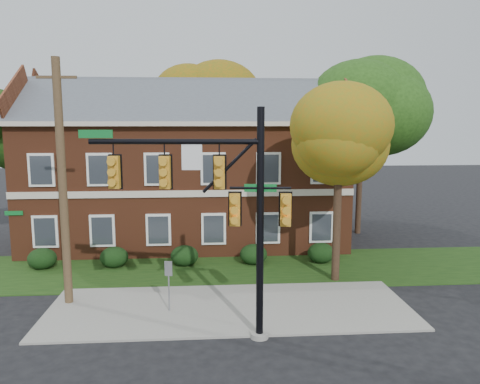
{
  "coord_description": "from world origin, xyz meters",
  "views": [
    {
      "loc": [
        -0.85,
        -16.28,
        7.2
      ],
      "look_at": [
        0.54,
        3.0,
        4.3
      ],
      "focal_mm": 35.0,
      "sensor_mm": 36.0,
      "label": 1
    }
  ],
  "objects": [
    {
      "name": "tree_far_rear",
      "position": [
        -0.66,
        19.79,
        8.84
      ],
      "size": [
        6.84,
        6.46,
        11.52
      ],
      "color": "black",
      "rests_on": "ground"
    },
    {
      "name": "traffic_signal",
      "position": [
        -0.5,
        -1.36,
        4.77
      ],
      "size": [
        6.87,
        0.96,
        7.68
      ],
      "rotation": [
        0.0,
        0.0,
        -0.1
      ],
      "color": "gray",
      "rests_on": "ground"
    },
    {
      "name": "tree_near_right",
      "position": [
        5.22,
        3.87,
        6.67
      ],
      "size": [
        4.5,
        4.25,
        8.58
      ],
      "color": "black",
      "rests_on": "ground"
    },
    {
      "name": "sidewalk",
      "position": [
        0.0,
        1.0,
        0.04
      ],
      "size": [
        14.0,
        5.0,
        0.08
      ],
      "primitive_type": "cube",
      "color": "gray",
      "rests_on": "ground"
    },
    {
      "name": "ground",
      "position": [
        0.0,
        0.0,
        0.0
      ],
      "size": [
        120.0,
        120.0,
        0.0
      ],
      "primitive_type": "plane",
      "color": "black",
      "rests_on": "ground"
    },
    {
      "name": "grass_strip",
      "position": [
        0.0,
        6.0,
        0.02
      ],
      "size": [
        30.0,
        6.0,
        0.04
      ],
      "primitive_type": "cube",
      "color": "#193811",
      "rests_on": "ground"
    },
    {
      "name": "hedge_far_right",
      "position": [
        5.0,
        6.7,
        0.53
      ],
      "size": [
        1.4,
        1.26,
        1.05
      ],
      "primitive_type": "ellipsoid",
      "color": "black",
      "rests_on": "ground"
    },
    {
      "name": "sign_post",
      "position": [
        -2.32,
        0.84,
        1.37
      ],
      "size": [
        0.29,
        0.1,
        2.02
      ],
      "rotation": [
        0.0,
        0.0,
        -0.24
      ],
      "color": "slate",
      "rests_on": "ground"
    },
    {
      "name": "hedge_far_left",
      "position": [
        -9.0,
        6.7,
        0.53
      ],
      "size": [
        1.4,
        1.26,
        1.05
      ],
      "primitive_type": "ellipsoid",
      "color": "black",
      "rests_on": "ground"
    },
    {
      "name": "hedge_center",
      "position": [
        -2.0,
        6.7,
        0.53
      ],
      "size": [
        1.4,
        1.26,
        1.05
      ],
      "primitive_type": "ellipsoid",
      "color": "black",
      "rests_on": "ground"
    },
    {
      "name": "hedge_right",
      "position": [
        1.5,
        6.7,
        0.53
      ],
      "size": [
        1.4,
        1.26,
        1.05
      ],
      "primitive_type": "ellipsoid",
      "color": "black",
      "rests_on": "ground"
    },
    {
      "name": "tree_right_rear",
      "position": [
        9.31,
        12.81,
        8.12
      ],
      "size": [
        6.3,
        5.95,
        10.62
      ],
      "color": "black",
      "rests_on": "ground"
    },
    {
      "name": "hedge_left",
      "position": [
        -5.5,
        6.7,
        0.53
      ],
      "size": [
        1.4,
        1.26,
        1.05
      ],
      "primitive_type": "ellipsoid",
      "color": "black",
      "rests_on": "ground"
    },
    {
      "name": "apartment_building",
      "position": [
        -2.0,
        11.95,
        4.99
      ],
      "size": [
        18.8,
        8.8,
        9.74
      ],
      "color": "brown",
      "rests_on": "ground"
    },
    {
      "name": "utility_pole",
      "position": [
        -6.39,
        2.0,
        4.87
      ],
      "size": [
        1.5,
        0.33,
        9.61
      ],
      "rotation": [
        0.0,
        0.0,
        -0.04
      ],
      "color": "#4B3823",
      "rests_on": "ground"
    },
    {
      "name": "tree_left_rear",
      "position": [
        -11.73,
        10.84,
        6.68
      ],
      "size": [
        5.4,
        5.1,
        8.88
      ],
      "color": "black",
      "rests_on": "ground"
    }
  ]
}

